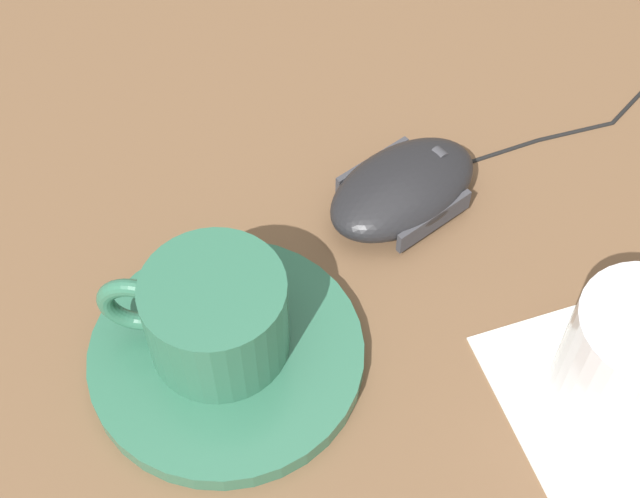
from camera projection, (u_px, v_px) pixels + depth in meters
name	position (u px, v px, depth m)	size (l,w,h in m)	color
ground_plane	(390.00, 317.00, 0.54)	(3.00, 3.00, 0.00)	brown
saucer	(227.00, 355.00, 0.51)	(0.16, 0.16, 0.01)	#2D664C
coffee_cup	(212.00, 315.00, 0.49)	(0.09, 0.09, 0.06)	#2D664C
computer_mouse	(403.00, 189.00, 0.58)	(0.07, 0.11, 0.03)	black
mouse_cable	(606.00, 86.00, 0.66)	(0.10, 0.25, 0.00)	black
napkin_under_glass	(613.00, 397.00, 0.50)	(0.12, 0.12, 0.00)	silver
drinking_glass	(632.00, 360.00, 0.47)	(0.07, 0.07, 0.08)	silver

